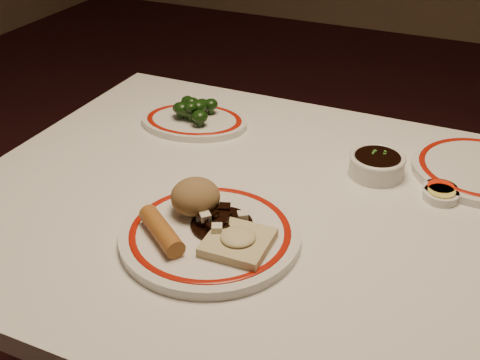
% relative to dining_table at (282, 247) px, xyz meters
% --- Properties ---
extents(dining_table, '(1.20, 0.90, 0.75)m').
position_rel_dining_table_xyz_m(dining_table, '(0.00, 0.00, 0.00)').
color(dining_table, white).
rests_on(dining_table, ground).
extents(main_plate, '(0.36, 0.36, 0.02)m').
position_rel_dining_table_xyz_m(main_plate, '(-0.08, -0.14, 0.10)').
color(main_plate, silver).
rests_on(main_plate, dining_table).
extents(rice_mound, '(0.09, 0.09, 0.06)m').
position_rel_dining_table_xyz_m(rice_mound, '(-0.12, -0.10, 0.14)').
color(rice_mound, olive).
rests_on(rice_mound, main_plate).
extents(spring_roll, '(0.11, 0.10, 0.03)m').
position_rel_dining_table_xyz_m(spring_roll, '(-0.14, -0.19, 0.13)').
color(spring_roll, '#A66529').
rests_on(spring_roll, main_plate).
extents(fried_wonton, '(0.10, 0.10, 0.03)m').
position_rel_dining_table_xyz_m(fried_wonton, '(-0.02, -0.16, 0.12)').
color(fried_wonton, '#C3B78A').
rests_on(fried_wonton, main_plate).
extents(stirfry_heap, '(0.11, 0.11, 0.03)m').
position_rel_dining_table_xyz_m(stirfry_heap, '(-0.07, -0.12, 0.12)').
color(stirfry_heap, black).
rests_on(stirfry_heap, main_plate).
extents(broccoli_plate, '(0.27, 0.25, 0.02)m').
position_rel_dining_table_xyz_m(broccoli_plate, '(-0.30, 0.23, 0.10)').
color(broccoli_plate, silver).
rests_on(broccoli_plate, dining_table).
extents(broccoli_pile, '(0.10, 0.10, 0.05)m').
position_rel_dining_table_xyz_m(broccoli_pile, '(-0.31, 0.23, 0.13)').
color(broccoli_pile, '#23471C').
rests_on(broccoli_pile, broccoli_plate).
extents(soy_bowl, '(0.11, 0.11, 0.04)m').
position_rel_dining_table_xyz_m(soy_bowl, '(0.12, 0.18, 0.11)').
color(soy_bowl, silver).
rests_on(soy_bowl, dining_table).
extents(sweet_sour_dish, '(0.06, 0.06, 0.02)m').
position_rel_dining_table_xyz_m(sweet_sour_dish, '(0.25, 0.16, 0.10)').
color(sweet_sour_dish, silver).
rests_on(sweet_sour_dish, dining_table).
extents(mustard_dish, '(0.06, 0.06, 0.02)m').
position_rel_dining_table_xyz_m(mustard_dish, '(0.25, 0.14, 0.10)').
color(mustard_dish, silver).
rests_on(mustard_dish, dining_table).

